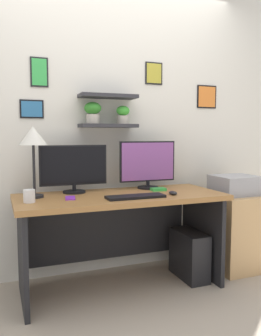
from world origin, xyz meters
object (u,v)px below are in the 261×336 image
keyboard (136,197)px  computer_mouse (173,193)px  monitor_left (74,168)px  desk_lamp (33,140)px  computer_tower_right (189,255)px  desk (119,219)px  scissors_tray (158,189)px  cell_phone (70,198)px  printer (235,185)px  monitor_right (148,164)px  coffee_mug (29,196)px  drawer_cabinet (234,231)px

keyboard → computer_mouse: bearing=3.8°
monitor_left → desk_lamp: size_ratio=1.02×
desk_lamp → computer_tower_right: (1.25, -0.13, -0.98)m
desk → scissors_tray: bearing=1.5°
keyboard → cell_phone: size_ratio=3.14×
keyboard → printer: 1.08m
keyboard → computer_tower_right: 0.80m
monitor_right → printer: bearing=-12.9°
monitor_left → monitor_right: 0.65m
monitor_left → computer_mouse: bearing=-28.2°
computer_mouse → printer: 0.76m
monitor_left → scissors_tray: (0.68, -0.15, -0.19)m
monitor_right → cell_phone: (-0.73, -0.25, -0.21)m
scissors_tray → computer_tower_right: bearing=-19.7°
cell_phone → computer_tower_right: 1.15m
keyboard → coffee_mug: size_ratio=4.89×
monitor_left → scissors_tray: bearing=-12.8°
desk → monitor_left: 0.55m
computer_mouse → computer_tower_right: 0.62m
printer → computer_tower_right: size_ratio=0.95×
monitor_right → computer_tower_right: monitor_right is taller
computer_tower_right → cell_phone: bearing=-179.8°
computer_mouse → computer_tower_right: computer_mouse is taller
desk → printer: 1.13m
monitor_left → printer: size_ratio=1.42×
keyboard → desk_lamp: size_ratio=0.83×
keyboard → cell_phone: (-0.46, 0.15, -0.01)m
desk_lamp → desk: bearing=-4.7°
monitor_right → computer_tower_right: 0.85m
monitor_left → desk_lamp: (-0.32, -0.11, 0.23)m
cell_phone → coffee_mug: size_ratio=1.56×
monitor_left → printer: monitor_left is taller
cell_phone → coffee_mug: (-0.29, -0.04, 0.04)m
monitor_right → drawer_cabinet: 1.02m
keyboard → printer: (1.06, 0.21, 0.00)m
printer → computer_tower_right: bearing=-172.9°
keyboard → cell_phone: keyboard is taller
keyboard → drawer_cabinet: 1.16m
computer_tower_right → monitor_right: bearing=139.1°
monitor_right → scissors_tray: 0.25m
monitor_left → drawer_cabinet: bearing=-7.2°
drawer_cabinet → desk_lamp: bearing=177.7°
desk_lamp → keyboard: bearing=-22.3°
desk_lamp → scissors_tray: 1.08m
cell_phone → coffee_mug: bearing=-161.1°
keyboard → computer_tower_right: bearing=15.3°
desk → scissors_tray: 0.42m
scissors_tray → cell_phone: bearing=-173.0°
desk_lamp → drawer_cabinet: 1.94m
coffee_mug → cell_phone: bearing=8.6°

